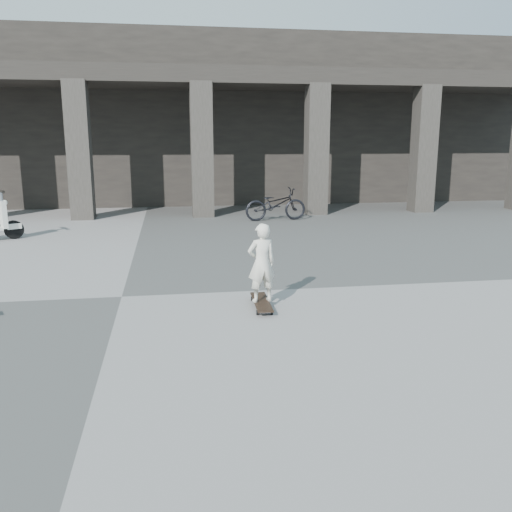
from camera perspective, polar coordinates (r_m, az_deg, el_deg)
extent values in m
plane|color=#474745|center=(8.58, -13.95, -4.18)|extent=(90.00, 90.00, 0.00)
cube|color=black|center=(22.23, -11.40, 13.72)|extent=(28.00, 6.00, 6.00)
cube|color=black|center=(17.91, -12.11, 17.92)|extent=(28.00, 2.80, 0.50)
cube|color=#2C2A25|center=(16.91, -18.11, 10.46)|extent=(0.65, 0.65, 4.00)
cube|color=#2C2A25|center=(16.74, -5.73, 10.99)|extent=(0.65, 0.65, 4.00)
cube|color=#2C2A25|center=(17.33, 6.37, 11.02)|extent=(0.65, 0.65, 4.00)
cube|color=#2C2A25|center=(18.59, 17.23, 10.64)|extent=(0.65, 0.65, 4.00)
cube|color=black|center=(7.80, 0.58, -4.84)|extent=(0.25, 0.95, 0.02)
cube|color=#B2B2B7|center=(8.12, 0.28, -4.43)|extent=(0.20, 0.06, 0.03)
cube|color=#B2B2B7|center=(7.50, 0.91, -5.88)|extent=(0.20, 0.06, 0.03)
cylinder|color=black|center=(8.11, -0.42, -4.52)|extent=(0.03, 0.07, 0.07)
cylinder|color=black|center=(8.14, 0.97, -4.47)|extent=(0.03, 0.07, 0.07)
cylinder|color=black|center=(7.49, 0.16, -5.98)|extent=(0.03, 0.07, 0.07)
cylinder|color=black|center=(7.51, 1.66, -5.92)|extent=(0.03, 0.07, 0.07)
imported|color=silver|center=(7.65, 0.59, -0.73)|extent=(0.45, 0.34, 1.13)
cylinder|color=black|center=(14.26, -24.12, 2.54)|extent=(0.44, 0.32, 0.44)
cube|color=silver|center=(14.15, -25.12, 3.98)|extent=(0.29, 0.38, 0.64)
cube|color=silver|center=(14.25, -24.15, 2.89)|extent=(0.36, 0.30, 0.13)
cylinder|color=#B2B2B7|center=(14.10, -25.27, 5.62)|extent=(0.14, 0.14, 0.33)
cylinder|color=black|center=(14.09, -25.32, 6.20)|extent=(0.34, 0.51, 0.07)
sphere|color=white|center=(14.13, -24.96, 5.12)|extent=(0.13, 0.13, 0.13)
imported|color=black|center=(15.92, 2.07, 5.46)|extent=(1.85, 0.77, 0.95)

